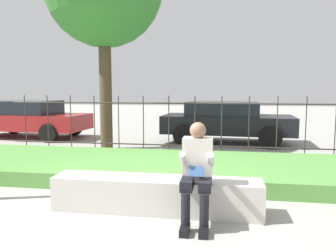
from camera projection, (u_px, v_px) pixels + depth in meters
ground_plane at (129, 210)px, 4.61m from camera, size 60.00×60.00×0.00m
stone_bench at (156, 196)px, 4.53m from camera, size 2.88×0.49×0.47m
person_seated_reader at (197, 168)px, 4.10m from camera, size 0.42×0.73×1.27m
grass_berm at (156, 167)px, 6.52m from camera, size 10.36×2.53×0.27m
iron_fence at (169, 125)px, 8.09m from camera, size 8.36×0.03×1.53m
car_parked_left at (28, 118)px, 11.43m from camera, size 4.16×2.02×1.29m
car_parked_center at (226, 121)px, 10.27m from camera, size 4.09×2.03×1.29m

